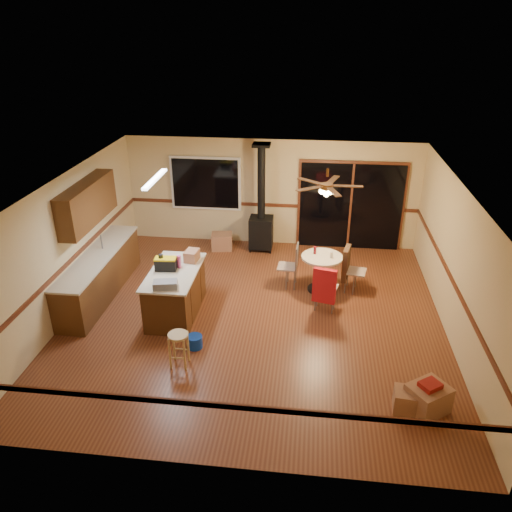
% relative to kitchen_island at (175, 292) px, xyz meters
% --- Properties ---
extents(floor, '(7.00, 7.00, 0.00)m').
position_rel_kitchen_island_xyz_m(floor, '(1.50, 0.00, -0.45)').
color(floor, brown).
rests_on(floor, ground).
extents(ceiling, '(7.00, 7.00, 0.00)m').
position_rel_kitchen_island_xyz_m(ceiling, '(1.50, 0.00, 2.15)').
color(ceiling, silver).
rests_on(ceiling, ground).
extents(wall_back, '(7.00, 0.00, 7.00)m').
position_rel_kitchen_island_xyz_m(wall_back, '(1.50, 3.50, 0.85)').
color(wall_back, '#CFB983').
rests_on(wall_back, ground).
extents(wall_front, '(7.00, 0.00, 7.00)m').
position_rel_kitchen_island_xyz_m(wall_front, '(1.50, -3.50, 0.85)').
color(wall_front, '#CFB983').
rests_on(wall_front, ground).
extents(wall_left, '(0.00, 7.00, 7.00)m').
position_rel_kitchen_island_xyz_m(wall_left, '(-2.00, 0.00, 0.85)').
color(wall_left, '#CFB983').
rests_on(wall_left, ground).
extents(wall_right, '(0.00, 7.00, 7.00)m').
position_rel_kitchen_island_xyz_m(wall_right, '(5.00, 0.00, 0.85)').
color(wall_right, '#CFB983').
rests_on(wall_right, ground).
extents(chair_rail, '(7.00, 7.00, 0.08)m').
position_rel_kitchen_island_xyz_m(chair_rail, '(1.50, 0.00, 0.55)').
color(chair_rail, '#542615').
rests_on(chair_rail, ground).
extents(window, '(1.72, 0.10, 1.32)m').
position_rel_kitchen_island_xyz_m(window, '(-0.10, 3.45, 1.05)').
color(window, black).
rests_on(window, ground).
extents(sliding_door, '(2.52, 0.10, 2.10)m').
position_rel_kitchen_island_xyz_m(sliding_door, '(3.40, 3.45, 0.60)').
color(sliding_door, black).
rests_on(sliding_door, ground).
extents(lower_cabinets, '(0.60, 3.00, 0.86)m').
position_rel_kitchen_island_xyz_m(lower_cabinets, '(-1.70, 0.50, -0.02)').
color(lower_cabinets, '#512E14').
rests_on(lower_cabinets, ground).
extents(countertop, '(0.64, 3.04, 0.04)m').
position_rel_kitchen_island_xyz_m(countertop, '(-1.70, 0.50, 0.43)').
color(countertop, '#C2B497').
rests_on(countertop, lower_cabinets).
extents(upper_cabinets, '(0.35, 2.00, 0.80)m').
position_rel_kitchen_island_xyz_m(upper_cabinets, '(-1.83, 0.70, 1.45)').
color(upper_cabinets, '#512E14').
rests_on(upper_cabinets, ground).
extents(kitchen_island, '(0.88, 1.68, 0.90)m').
position_rel_kitchen_island_xyz_m(kitchen_island, '(0.00, 0.00, 0.00)').
color(kitchen_island, '#462711').
rests_on(kitchen_island, ground).
extents(wood_stove, '(0.55, 0.50, 2.52)m').
position_rel_kitchen_island_xyz_m(wood_stove, '(1.30, 3.05, 0.28)').
color(wood_stove, black).
rests_on(wood_stove, ground).
extents(ceiling_fan, '(0.24, 0.24, 0.55)m').
position_rel_kitchen_island_xyz_m(ceiling_fan, '(2.74, 1.21, 1.76)').
color(ceiling_fan, brown).
rests_on(ceiling_fan, ceiling).
extents(fluorescent_strip, '(0.10, 1.20, 0.04)m').
position_rel_kitchen_island_xyz_m(fluorescent_strip, '(-0.30, 0.30, 2.11)').
color(fluorescent_strip, white).
rests_on(fluorescent_strip, ceiling).
extents(toolbox_grey, '(0.45, 0.31, 0.13)m').
position_rel_kitchen_island_xyz_m(toolbox_grey, '(0.03, -0.63, 0.51)').
color(toolbox_grey, slate).
rests_on(toolbox_grey, kitchen_island).
extents(toolbox_black, '(0.40, 0.23, 0.21)m').
position_rel_kitchen_island_xyz_m(toolbox_black, '(-0.15, 0.04, 0.55)').
color(toolbox_black, black).
rests_on(toolbox_black, kitchen_island).
extents(toolbox_yellow_lid, '(0.41, 0.23, 0.03)m').
position_rel_kitchen_island_xyz_m(toolbox_yellow_lid, '(-0.15, 0.04, 0.68)').
color(toolbox_yellow_lid, gold).
rests_on(toolbox_yellow_lid, toolbox_black).
extents(box_on_island, '(0.27, 0.34, 0.21)m').
position_rel_kitchen_island_xyz_m(box_on_island, '(0.24, 0.47, 0.55)').
color(box_on_island, '#956142').
rests_on(box_on_island, kitchen_island).
extents(bottle_dark, '(0.10, 0.10, 0.31)m').
position_rel_kitchen_island_xyz_m(bottle_dark, '(-0.24, 0.04, 0.60)').
color(bottle_dark, black).
rests_on(bottle_dark, kitchen_island).
extents(bottle_pink, '(0.10, 0.10, 0.24)m').
position_rel_kitchen_island_xyz_m(bottle_pink, '(0.07, 0.16, 0.57)').
color(bottle_pink, '#D84C8C').
rests_on(bottle_pink, kitchen_island).
extents(bottle_white, '(0.07, 0.07, 0.18)m').
position_rel_kitchen_island_xyz_m(bottle_white, '(0.01, 0.34, 0.54)').
color(bottle_white, white).
rests_on(bottle_white, kitchen_island).
extents(bar_stool, '(0.39, 0.39, 0.60)m').
position_rel_kitchen_island_xyz_m(bar_stool, '(0.47, -1.55, -0.15)').
color(bar_stool, tan).
rests_on(bar_stool, floor).
extents(blue_bucket, '(0.34, 0.34, 0.22)m').
position_rel_kitchen_island_xyz_m(blue_bucket, '(0.60, -1.05, -0.34)').
color(blue_bucket, '#0D39BC').
rests_on(blue_bucket, floor).
extents(dining_table, '(0.84, 0.84, 0.78)m').
position_rel_kitchen_island_xyz_m(dining_table, '(2.74, 1.21, 0.08)').
color(dining_table, black).
rests_on(dining_table, ground).
extents(glass_red, '(0.08, 0.08, 0.16)m').
position_rel_kitchen_island_xyz_m(glass_red, '(2.59, 1.31, 0.41)').
color(glass_red, '#590C14').
rests_on(glass_red, dining_table).
extents(glass_cream, '(0.06, 0.06, 0.13)m').
position_rel_kitchen_island_xyz_m(glass_cream, '(2.92, 1.16, 0.39)').
color(glass_cream, beige).
rests_on(glass_cream, dining_table).
extents(chair_left, '(0.42, 0.42, 0.51)m').
position_rel_kitchen_island_xyz_m(chair_left, '(2.15, 1.30, 0.14)').
color(chair_left, gray).
rests_on(chair_left, ground).
extents(chair_near, '(0.52, 0.55, 0.70)m').
position_rel_kitchen_island_xyz_m(chair_near, '(2.80, 0.33, 0.14)').
color(chair_near, gray).
rests_on(chair_near, ground).
extents(chair_right, '(0.54, 0.51, 0.70)m').
position_rel_kitchen_island_xyz_m(chair_right, '(3.26, 1.29, 0.14)').
color(chair_right, gray).
rests_on(chair_right, ground).
extents(box_under_window, '(0.55, 0.47, 0.40)m').
position_rel_kitchen_island_xyz_m(box_under_window, '(0.35, 2.97, -0.25)').
color(box_under_window, '#956142').
rests_on(box_under_window, floor).
extents(box_corner_a, '(0.71, 0.69, 0.42)m').
position_rel_kitchen_island_xyz_m(box_corner_a, '(4.27, -2.15, -0.24)').
color(box_corner_a, '#956142').
rests_on(box_corner_a, floor).
extents(box_corner_b, '(0.44, 0.39, 0.33)m').
position_rel_kitchen_island_xyz_m(box_corner_b, '(4.00, -2.18, -0.29)').
color(box_corner_b, '#956142').
rests_on(box_corner_b, floor).
extents(box_small_red, '(0.36, 0.35, 0.07)m').
position_rel_kitchen_island_xyz_m(box_small_red, '(4.27, -2.15, 0.00)').
color(box_small_red, maroon).
rests_on(box_small_red, box_corner_a).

